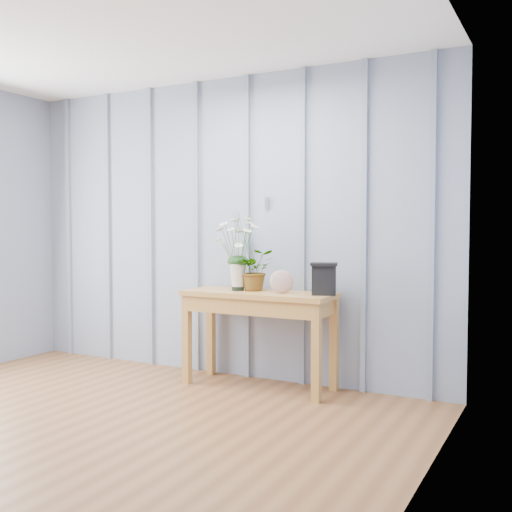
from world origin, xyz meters
The scene contains 7 objects.
ground centered at (0.00, 0.00, 0.00)m, with size 4.50×4.50×0.00m, color brown.
room_shell centered at (0.00, 0.92, 1.99)m, with size 4.00×4.50×2.50m.
sideboard centered at (0.49, 1.99, 0.64)m, with size 1.20×0.45×0.75m.
daisy_vase centered at (0.30, 1.99, 1.13)m, with size 0.43×0.32×0.60m.
spider_plant centered at (0.42, 2.05, 0.91)m, with size 0.29×0.26×0.33m, color #153A16.
felt_disc_vessel centered at (0.70, 1.96, 0.84)m, with size 0.18×0.05×0.18m, color #874B55.
carved_box centered at (1.02, 2.02, 0.87)m, with size 0.23×0.21×0.24m.
Camera 1 is at (2.62, -2.12, 1.25)m, focal length 42.00 mm.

